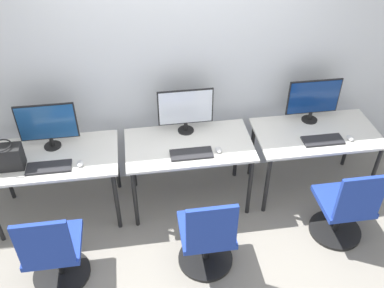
{
  "coord_description": "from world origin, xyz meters",
  "views": [
    {
      "loc": [
        -0.43,
        -2.76,
        3.13
      ],
      "look_at": [
        0.0,
        0.13,
        0.85
      ],
      "focal_mm": 40.0,
      "sensor_mm": 36.0,
      "label": 1
    }
  ],
  "objects_px": {
    "keyboard_right": "(323,140)",
    "office_chair_left": "(54,254)",
    "keyboard_left": "(49,167)",
    "mouse_center": "(219,150)",
    "keyboard_center": "(191,154)",
    "mouse_left": "(80,164)",
    "office_chair_right": "(345,210)",
    "mouse_right": "(350,138)",
    "handbag": "(4,157)",
    "office_chair_center": "(207,239)",
    "monitor_right": "(313,99)",
    "monitor_left": "(47,124)",
    "monitor_center": "(186,109)"
  },
  "relations": [
    {
      "from": "keyboard_right",
      "to": "office_chair_left",
      "type": "bearing_deg",
      "value": -164.93
    },
    {
      "from": "keyboard_left",
      "to": "mouse_center",
      "type": "bearing_deg",
      "value": 0.51
    },
    {
      "from": "office_chair_left",
      "to": "keyboard_center",
      "type": "xyz_separation_m",
      "value": [
        1.2,
        0.64,
        0.37
      ]
    },
    {
      "from": "mouse_left",
      "to": "office_chair_right",
      "type": "bearing_deg",
      "value": -13.2
    },
    {
      "from": "mouse_right",
      "to": "office_chair_right",
      "type": "height_order",
      "value": "office_chair_right"
    },
    {
      "from": "office_chair_right",
      "to": "handbag",
      "type": "relative_size",
      "value": 2.87
    },
    {
      "from": "office_chair_center",
      "to": "handbag",
      "type": "height_order",
      "value": "handbag"
    },
    {
      "from": "mouse_center",
      "to": "mouse_right",
      "type": "bearing_deg",
      "value": -0.36
    },
    {
      "from": "keyboard_left",
      "to": "mouse_center",
      "type": "xyz_separation_m",
      "value": [
        1.49,
        0.01,
        0.01
      ]
    },
    {
      "from": "mouse_left",
      "to": "keyboard_center",
      "type": "height_order",
      "value": "mouse_left"
    },
    {
      "from": "office_chair_center",
      "to": "mouse_right",
      "type": "relative_size",
      "value": 9.57
    },
    {
      "from": "mouse_center",
      "to": "office_chair_center",
      "type": "relative_size",
      "value": 0.1
    },
    {
      "from": "keyboard_center",
      "to": "monitor_right",
      "type": "height_order",
      "value": "monitor_right"
    },
    {
      "from": "monitor_left",
      "to": "keyboard_right",
      "type": "bearing_deg",
      "value": -6.68
    },
    {
      "from": "monitor_left",
      "to": "monitor_center",
      "type": "xyz_separation_m",
      "value": [
        1.24,
        0.06,
        0.0
      ]
    },
    {
      "from": "office_chair_center",
      "to": "keyboard_center",
      "type": "bearing_deg",
      "value": 92.85
    },
    {
      "from": "office_chair_center",
      "to": "handbag",
      "type": "xyz_separation_m",
      "value": [
        -1.63,
        0.73,
        0.47
      ]
    },
    {
      "from": "monitor_left",
      "to": "office_chair_right",
      "type": "xyz_separation_m",
      "value": [
        2.54,
        -0.84,
        -0.61
      ]
    },
    {
      "from": "keyboard_left",
      "to": "mouse_left",
      "type": "xyz_separation_m",
      "value": [
        0.27,
        0.0,
        0.01
      ]
    },
    {
      "from": "keyboard_left",
      "to": "handbag",
      "type": "height_order",
      "value": "handbag"
    },
    {
      "from": "keyboard_center",
      "to": "office_chair_center",
      "type": "height_order",
      "value": "office_chair_center"
    },
    {
      "from": "monitor_left",
      "to": "mouse_center",
      "type": "height_order",
      "value": "monitor_left"
    },
    {
      "from": "office_chair_left",
      "to": "office_chair_right",
      "type": "bearing_deg",
      "value": 2.53
    },
    {
      "from": "monitor_left",
      "to": "mouse_right",
      "type": "xyz_separation_m",
      "value": [
        2.75,
        -0.3,
        -0.23
      ]
    },
    {
      "from": "mouse_left",
      "to": "office_chair_center",
      "type": "height_order",
      "value": "office_chair_center"
    },
    {
      "from": "mouse_center",
      "to": "office_chair_right",
      "type": "height_order",
      "value": "office_chair_right"
    },
    {
      "from": "handbag",
      "to": "monitor_left",
      "type": "bearing_deg",
      "value": 35.05
    },
    {
      "from": "mouse_center",
      "to": "office_chair_center",
      "type": "distance_m",
      "value": 0.81
    },
    {
      "from": "monitor_center",
      "to": "monitor_right",
      "type": "distance_m",
      "value": 1.24
    },
    {
      "from": "office_chair_center",
      "to": "monitor_right",
      "type": "bearing_deg",
      "value": 40.65
    },
    {
      "from": "keyboard_right",
      "to": "office_chair_right",
      "type": "relative_size",
      "value": 0.44
    },
    {
      "from": "mouse_right",
      "to": "monitor_right",
      "type": "bearing_deg",
      "value": 126.16
    },
    {
      "from": "mouse_left",
      "to": "monitor_center",
      "type": "height_order",
      "value": "monitor_center"
    },
    {
      "from": "keyboard_center",
      "to": "keyboard_right",
      "type": "distance_m",
      "value": 1.24
    },
    {
      "from": "mouse_center",
      "to": "office_chair_right",
      "type": "bearing_deg",
      "value": -27.47
    },
    {
      "from": "mouse_center",
      "to": "monitor_right",
      "type": "bearing_deg",
      "value": 19.61
    },
    {
      "from": "office_chair_left",
      "to": "mouse_center",
      "type": "bearing_deg",
      "value": 24.2
    },
    {
      "from": "keyboard_right",
      "to": "monitor_right",
      "type": "bearing_deg",
      "value": 90.0
    },
    {
      "from": "mouse_left",
      "to": "monitor_right",
      "type": "bearing_deg",
      "value": 9.32
    },
    {
      "from": "monitor_center",
      "to": "mouse_center",
      "type": "xyz_separation_m",
      "value": [
        0.25,
        -0.36,
        -0.23
      ]
    },
    {
      "from": "keyboard_center",
      "to": "office_chair_center",
      "type": "relative_size",
      "value": 0.44
    },
    {
      "from": "mouse_left",
      "to": "monitor_center",
      "type": "distance_m",
      "value": 1.07
    },
    {
      "from": "keyboard_left",
      "to": "keyboard_center",
      "type": "relative_size",
      "value": 1.0
    },
    {
      "from": "office_chair_left",
      "to": "office_chair_center",
      "type": "bearing_deg",
      "value": -1.4
    },
    {
      "from": "office_chair_right",
      "to": "monitor_left",
      "type": "bearing_deg",
      "value": 161.71
    },
    {
      "from": "keyboard_left",
      "to": "keyboard_right",
      "type": "height_order",
      "value": "same"
    },
    {
      "from": "mouse_right",
      "to": "handbag",
      "type": "xyz_separation_m",
      "value": [
        -3.1,
        0.06,
        0.1
      ]
    },
    {
      "from": "office_chair_center",
      "to": "handbag",
      "type": "bearing_deg",
      "value": 155.77
    },
    {
      "from": "mouse_center",
      "to": "keyboard_center",
      "type": "bearing_deg",
      "value": -177.01
    },
    {
      "from": "office_chair_center",
      "to": "monitor_right",
      "type": "distance_m",
      "value": 1.7
    }
  ]
}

